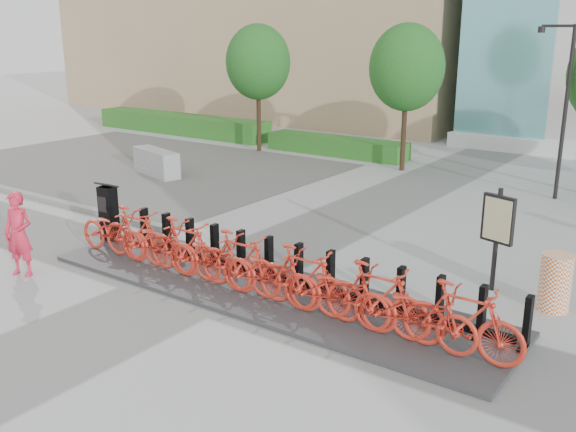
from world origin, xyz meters
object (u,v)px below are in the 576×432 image
Objects in this scene: worker_red at (19,234)px; kiosk at (109,212)px; construction_barrel at (555,282)px; map_sign at (498,224)px; bike_0 at (113,231)px; jersey_barrier at (156,162)px.

kiosk is at bearing 74.91° from worker_red.
map_sign is at bearing 167.10° from construction_barrel.
kiosk reaches higher than bike_0.
map_sign is (7.39, 3.03, 0.74)m from bike_0.
map_sign is at bearing 1.86° from jersey_barrier.
jersey_barrier is at bearing 100.77° from worker_red.
kiosk is 0.61× the size of jersey_barrier.
worker_red is at bearing -153.96° from construction_barrel.
kiosk is 1.33× the size of construction_barrel.
worker_red is at bearing -93.08° from kiosk.
worker_red is at bearing 158.11° from bike_0.
jersey_barrier is 1.13× the size of map_sign.
bike_0 is at bearing -41.87° from kiosk.
worker_red is (0.18, -2.41, 0.12)m from kiosk.
kiosk is 8.66m from map_sign.
bike_0 is 1.95m from worker_red.
kiosk is 2.41m from worker_red.
worker_red is 9.45m from map_sign.
jersey_barrier is at bearing 165.57° from construction_barrel.
bike_0 is at bearing -162.18° from construction_barrel.
construction_barrel is at bearing 3.47° from map_sign.
kiosk is 0.69× the size of map_sign.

